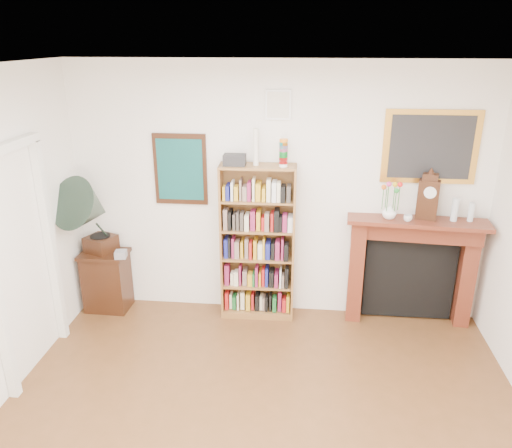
# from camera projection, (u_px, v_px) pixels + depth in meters

# --- Properties ---
(room) EXTENTS (4.51, 5.01, 2.81)m
(room) POSITION_uv_depth(u_px,v_px,m) (252.00, 313.00, 3.07)
(room) COLOR brown
(room) RESTS_ON ground
(door_casing) EXTENTS (0.08, 1.02, 2.17)m
(door_casing) POSITION_uv_depth(u_px,v_px,m) (21.00, 244.00, 4.45)
(door_casing) COLOR white
(door_casing) RESTS_ON left_wall
(teal_poster) EXTENTS (0.58, 0.04, 0.78)m
(teal_poster) POSITION_uv_depth(u_px,v_px,m) (180.00, 169.00, 5.39)
(teal_poster) COLOR black
(teal_poster) RESTS_ON back_wall
(small_picture) EXTENTS (0.26, 0.04, 0.30)m
(small_picture) POSITION_uv_depth(u_px,v_px,m) (278.00, 105.00, 5.05)
(small_picture) COLOR white
(small_picture) RESTS_ON back_wall
(gilt_painting) EXTENTS (0.95, 0.04, 0.75)m
(gilt_painting) POSITION_uv_depth(u_px,v_px,m) (431.00, 147.00, 5.04)
(gilt_painting) COLOR gold
(gilt_painting) RESTS_ON back_wall
(bookshelf) EXTENTS (0.81, 0.31, 2.02)m
(bookshelf) POSITION_uv_depth(u_px,v_px,m) (258.00, 235.00, 5.41)
(bookshelf) COLOR brown
(bookshelf) RESTS_ON floor
(side_cabinet) EXTENTS (0.53, 0.39, 0.71)m
(side_cabinet) POSITION_uv_depth(u_px,v_px,m) (107.00, 281.00, 5.76)
(side_cabinet) COLOR black
(side_cabinet) RESTS_ON floor
(fireplace) EXTENTS (1.47, 0.46, 1.22)m
(fireplace) POSITION_uv_depth(u_px,v_px,m) (412.00, 261.00, 5.40)
(fireplace) COLOR #531F13
(fireplace) RESTS_ON floor
(gramophone) EXTENTS (0.81, 0.88, 0.95)m
(gramophone) POSITION_uv_depth(u_px,v_px,m) (91.00, 211.00, 5.34)
(gramophone) COLOR black
(gramophone) RESTS_ON side_cabinet
(cd_stack) EXTENTS (0.14, 0.14, 0.08)m
(cd_stack) POSITION_uv_depth(u_px,v_px,m) (121.00, 254.00, 5.49)
(cd_stack) COLOR #AAABB6
(cd_stack) RESTS_ON side_cabinet
(mantel_clock) EXTENTS (0.23, 0.17, 0.48)m
(mantel_clock) POSITION_uv_depth(u_px,v_px,m) (428.00, 197.00, 5.11)
(mantel_clock) COLOR black
(mantel_clock) RESTS_ON fireplace
(flower_vase) EXTENTS (0.18, 0.18, 0.15)m
(flower_vase) POSITION_uv_depth(u_px,v_px,m) (389.00, 212.00, 5.17)
(flower_vase) COLOR white
(flower_vase) RESTS_ON fireplace
(teacup) EXTENTS (0.10, 0.10, 0.07)m
(teacup) POSITION_uv_depth(u_px,v_px,m) (408.00, 218.00, 5.11)
(teacup) COLOR silver
(teacup) RESTS_ON fireplace
(bottle_left) EXTENTS (0.07, 0.07, 0.24)m
(bottle_left) POSITION_uv_depth(u_px,v_px,m) (455.00, 210.00, 5.10)
(bottle_left) COLOR silver
(bottle_left) RESTS_ON fireplace
(bottle_right) EXTENTS (0.06, 0.06, 0.20)m
(bottle_right) POSITION_uv_depth(u_px,v_px,m) (471.00, 212.00, 5.10)
(bottle_right) COLOR silver
(bottle_right) RESTS_ON fireplace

